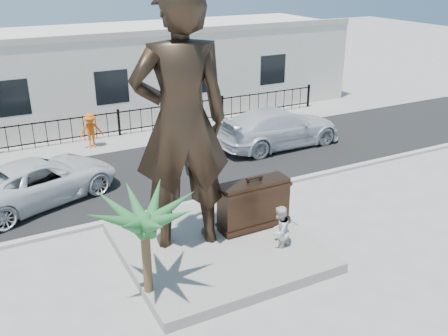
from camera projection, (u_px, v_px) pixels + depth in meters
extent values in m
plane|color=#9E9991|center=(258.00, 273.00, 13.32)|extent=(100.00, 100.00, 0.00)
cube|color=black|center=(155.00, 170.00, 19.88)|extent=(40.00, 7.00, 0.01)
cube|color=#A5A399|center=(190.00, 204.00, 16.99)|extent=(40.00, 0.25, 0.12)
cube|color=#9E9991|center=(125.00, 140.00, 23.16)|extent=(40.00, 2.50, 0.02)
cube|color=gray|center=(217.00, 246.00, 14.28)|extent=(5.20, 5.20, 0.30)
cube|color=black|center=(119.00, 124.00, 23.59)|extent=(22.00, 0.10, 1.20)
cube|color=silver|center=(94.00, 74.00, 26.42)|extent=(28.00, 7.00, 4.40)
imported|color=black|center=(181.00, 122.00, 12.96)|extent=(2.86, 2.17, 7.05)
cube|color=black|center=(254.00, 204.00, 14.76)|extent=(2.13, 0.70, 1.49)
imported|color=silver|center=(279.00, 231.00, 13.88)|extent=(0.91, 0.83, 1.50)
imported|color=silver|center=(40.00, 180.00, 17.10)|extent=(5.92, 4.21, 1.50)
imported|color=silver|center=(279.00, 127.00, 22.21)|extent=(5.89, 2.53, 1.69)
imported|color=#E6560C|center=(91.00, 130.00, 21.99)|extent=(1.02, 0.61, 1.56)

